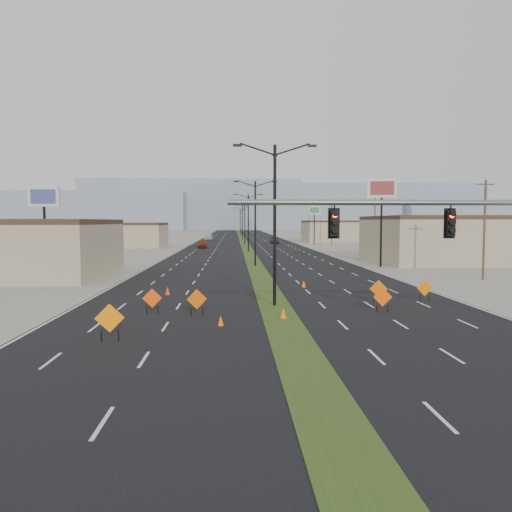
{
  "coord_description": "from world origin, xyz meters",
  "views": [
    {
      "loc": [
        -2.55,
        -18.91,
        5.31
      ],
      "look_at": [
        -1.2,
        11.23,
        3.2
      ],
      "focal_mm": 35.0,
      "sensor_mm": 36.0,
      "label": 1
    }
  ],
  "objects_px": {
    "streetlight_5": "(241,221)",
    "pole_sign_east_far": "(314,213)",
    "signal_mast": "(493,233)",
    "car_mid": "(274,240)",
    "cone_1": "(283,313)",
    "cone_3": "(168,291)",
    "construction_sign_3": "(379,290)",
    "car_left": "(202,244)",
    "streetlight_4": "(243,221)",
    "pole_sign_west": "(44,204)",
    "construction_sign_5": "(425,289)",
    "pole_sign_east_near": "(382,194)",
    "car_far": "(208,237)",
    "streetlight_0": "(275,219)",
    "construction_sign_1": "(152,299)",
    "construction_sign_2": "(197,300)",
    "streetlight_6": "(240,221)",
    "construction_sign_0": "(110,319)",
    "streetlight_2": "(248,221)",
    "cone_2": "(304,284)",
    "streetlight_3": "(245,221)",
    "streetlight_1": "(255,220)",
    "cone_0": "(221,321)",
    "construction_sign_4": "(383,298)"
  },
  "relations": [
    {
      "from": "car_far",
      "to": "construction_sign_5",
      "type": "bearing_deg",
      "value": -78.37
    },
    {
      "from": "pole_sign_east_near",
      "to": "streetlight_5",
      "type": "bearing_deg",
      "value": 109.96
    },
    {
      "from": "construction_sign_3",
      "to": "construction_sign_1",
      "type": "bearing_deg",
      "value": -154.83
    },
    {
      "from": "streetlight_4",
      "to": "pole_sign_east_far",
      "type": "distance_m",
      "value": 34.21
    },
    {
      "from": "construction_sign_0",
      "to": "cone_2",
      "type": "bearing_deg",
      "value": 47.41
    },
    {
      "from": "signal_mast",
      "to": "cone_1",
      "type": "relative_size",
      "value": 24.94
    },
    {
      "from": "car_mid",
      "to": "cone_3",
      "type": "xyz_separation_m",
      "value": [
        -14.41,
        -81.97,
        -0.49
      ]
    },
    {
      "from": "car_far",
      "to": "streetlight_5",
      "type": "bearing_deg",
      "value": 74.91
    },
    {
      "from": "cone_2",
      "to": "cone_3",
      "type": "xyz_separation_m",
      "value": [
        -10.38,
        -3.67,
        0.03
      ]
    },
    {
      "from": "streetlight_0",
      "to": "construction_sign_1",
      "type": "xyz_separation_m",
      "value": [
        -7.22,
        -2.45,
        -4.56
      ]
    },
    {
      "from": "signal_mast",
      "to": "streetlight_3",
      "type": "xyz_separation_m",
      "value": [
        -8.56,
        94.0,
        0.63
      ]
    },
    {
      "from": "pole_sign_west",
      "to": "construction_sign_3",
      "type": "bearing_deg",
      "value": -31.23
    },
    {
      "from": "car_left",
      "to": "car_mid",
      "type": "distance_m",
      "value": 24.58
    },
    {
      "from": "streetlight_4",
      "to": "cone_1",
      "type": "bearing_deg",
      "value": -89.93
    },
    {
      "from": "construction_sign_5",
      "to": "pole_sign_east_near",
      "type": "xyz_separation_m",
      "value": [
        4.47,
        24.91,
        7.53
      ]
    },
    {
      "from": "streetlight_6",
      "to": "construction_sign_0",
      "type": "bearing_deg",
      "value": -92.59
    },
    {
      "from": "streetlight_1",
      "to": "car_far",
      "type": "relative_size",
      "value": 1.76
    },
    {
      "from": "car_far",
      "to": "construction_sign_1",
      "type": "bearing_deg",
      "value": -87.61
    },
    {
      "from": "streetlight_3",
      "to": "car_left",
      "type": "distance_m",
      "value": 18.71
    },
    {
      "from": "construction_sign_3",
      "to": "cone_3",
      "type": "bearing_deg",
      "value": 175.73
    },
    {
      "from": "streetlight_5",
      "to": "construction_sign_2",
      "type": "bearing_deg",
      "value": -91.85
    },
    {
      "from": "signal_mast",
      "to": "construction_sign_3",
      "type": "height_order",
      "value": "signal_mast"
    },
    {
      "from": "streetlight_4",
      "to": "cone_1",
      "type": "xyz_separation_m",
      "value": [
        0.13,
        -116.25,
        -5.09
      ]
    },
    {
      "from": "streetlight_6",
      "to": "car_far",
      "type": "bearing_deg",
      "value": -98.93
    },
    {
      "from": "streetlight_5",
      "to": "pole_sign_east_far",
      "type": "relative_size",
      "value": 1.14
    },
    {
      "from": "car_mid",
      "to": "car_left",
      "type": "bearing_deg",
      "value": -132.71
    },
    {
      "from": "streetlight_1",
      "to": "streetlight_6",
      "type": "xyz_separation_m",
      "value": [
        0.0,
        140.0,
        0.0
      ]
    },
    {
      "from": "construction_sign_5",
      "to": "pole_sign_east_near",
      "type": "distance_m",
      "value": 26.41
    },
    {
      "from": "construction_sign_5",
      "to": "pole_sign_east_near",
      "type": "height_order",
      "value": "pole_sign_east_near"
    },
    {
      "from": "signal_mast",
      "to": "car_mid",
      "type": "relative_size",
      "value": 3.36
    },
    {
      "from": "streetlight_6",
      "to": "construction_sign_0",
      "type": "xyz_separation_m",
      "value": [
        -8.01,
        -177.0,
        -4.42
      ]
    },
    {
      "from": "construction_sign_0",
      "to": "streetlight_4",
      "type": "bearing_deg",
      "value": 75.76
    },
    {
      "from": "streetlight_2",
      "to": "car_mid",
      "type": "height_order",
      "value": "streetlight_2"
    },
    {
      "from": "streetlight_4",
      "to": "pole_sign_west",
      "type": "relative_size",
      "value": 1.18
    },
    {
      "from": "construction_sign_4",
      "to": "pole_sign_west",
      "type": "relative_size",
      "value": 0.17
    },
    {
      "from": "streetlight_4",
      "to": "construction_sign_2",
      "type": "xyz_separation_m",
      "value": [
        -4.62,
        -115.14,
        -4.53
      ]
    },
    {
      "from": "signal_mast",
      "to": "streetlight_0",
      "type": "relative_size",
      "value": 1.63
    },
    {
      "from": "streetlight_2",
      "to": "streetlight_6",
      "type": "xyz_separation_m",
      "value": [
        0.0,
        112.0,
        0.0
      ]
    },
    {
      "from": "cone_1",
      "to": "cone_3",
      "type": "xyz_separation_m",
      "value": [
        -7.46,
        9.2,
        -0.02
      ]
    },
    {
      "from": "car_far",
      "to": "construction_sign_3",
      "type": "height_order",
      "value": "car_far"
    },
    {
      "from": "streetlight_5",
      "to": "cone_2",
      "type": "bearing_deg",
      "value": -88.67
    },
    {
      "from": "streetlight_5",
      "to": "pole_sign_west",
      "type": "distance_m",
      "value": 126.09
    },
    {
      "from": "signal_mast",
      "to": "car_left",
      "type": "distance_m",
      "value": 80.15
    },
    {
      "from": "car_far",
      "to": "cone_0",
      "type": "distance_m",
      "value": 113.43
    },
    {
      "from": "streetlight_2",
      "to": "streetlight_3",
      "type": "distance_m",
      "value": 28.0
    },
    {
      "from": "streetlight_0",
      "to": "cone_2",
      "type": "height_order",
      "value": "streetlight_0"
    },
    {
      "from": "streetlight_5",
      "to": "construction_sign_1",
      "type": "height_order",
      "value": "streetlight_5"
    },
    {
      "from": "construction_sign_2",
      "to": "pole_sign_east_far",
      "type": "bearing_deg",
      "value": 59.89
    },
    {
      "from": "streetlight_2",
      "to": "pole_sign_west",
      "type": "height_order",
      "value": "streetlight_2"
    },
    {
      "from": "construction_sign_3",
      "to": "construction_sign_2",
      "type": "bearing_deg",
      "value": -148.98
    }
  ]
}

